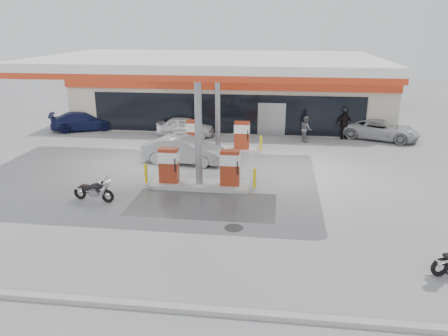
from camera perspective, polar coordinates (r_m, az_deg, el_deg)
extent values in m
plane|color=gray|center=(18.17, -4.35, -4.69)|extent=(90.00, 90.00, 0.00)
cube|color=#4C4C4F|center=(18.08, -2.79, -4.78)|extent=(6.00, 3.00, 0.00)
cylinder|color=#38383A|center=(16.09, 1.28, -7.82)|extent=(0.70, 0.70, 0.01)
cube|color=gray|center=(12.21, -11.17, -17.17)|extent=(28.00, 0.25, 0.15)
cube|color=beige|center=(32.95, 1.16, 9.46)|extent=(22.00, 8.00, 4.00)
cube|color=black|center=(29.11, 0.29, 7.07)|extent=(18.00, 0.10, 2.60)
cube|color=red|center=(28.70, 0.28, 11.16)|extent=(22.00, 0.25, 1.00)
cube|color=navy|center=(28.66, 14.54, 10.58)|extent=(3.50, 0.12, 0.80)
cube|color=gray|center=(28.93, 6.22, 6.29)|extent=(1.80, 0.14, 2.20)
cube|color=silver|center=(21.72, -2.00, 13.60)|extent=(16.00, 10.00, 0.60)
cube|color=red|center=(16.89, -4.74, 11.57)|extent=(16.00, 0.12, 0.24)
cube|color=red|center=(26.61, -0.24, 14.10)|extent=(16.00, 0.12, 0.24)
cylinder|color=gray|center=(19.23, -3.35, 4.76)|extent=(0.32, 0.32, 5.00)
cylinder|color=gray|center=(25.02, -0.83, 7.98)|extent=(0.32, 0.32, 5.00)
cube|color=#9E9E99|center=(19.96, -3.22, -2.23)|extent=(4.50, 1.30, 0.18)
cube|color=maroon|center=(19.96, -7.22, 0.36)|extent=(0.85, 0.48, 1.60)
cube|color=maroon|center=(19.47, 0.79, 0.04)|extent=(0.85, 0.48, 1.60)
cube|color=silver|center=(19.84, -7.26, 1.45)|extent=(0.88, 0.52, 0.50)
cube|color=silver|center=(19.35, 0.80, 1.16)|extent=(0.88, 0.52, 0.50)
cylinder|color=#D3BB0B|center=(20.40, -10.16, -0.70)|extent=(0.14, 0.14, 0.90)
cylinder|color=#D3BB0B|center=(19.53, 4.00, -1.32)|extent=(0.14, 0.14, 0.90)
cube|color=#9E9E99|center=(25.59, -0.80, 2.46)|extent=(4.50, 1.30, 0.18)
cube|color=maroon|center=(25.59, -3.92, 4.48)|extent=(0.85, 0.48, 1.60)
cube|color=maroon|center=(25.21, 2.35, 4.30)|extent=(0.85, 0.48, 1.60)
cube|color=silver|center=(25.50, -3.94, 5.36)|extent=(0.88, 0.52, 0.50)
cube|color=silver|center=(25.11, 2.36, 5.18)|extent=(0.88, 0.52, 0.50)
cylinder|color=#D3BB0B|center=(25.93, -6.29, 3.60)|extent=(0.14, 0.14, 0.90)
cylinder|color=#D3BB0B|center=(25.25, 4.83, 3.24)|extent=(0.14, 0.14, 0.90)
torus|color=black|center=(14.60, 26.38, -11.52)|extent=(0.61, 0.32, 0.60)
cylinder|color=silver|center=(14.83, 26.77, -11.19)|extent=(0.88, 0.35, 0.08)
torus|color=black|center=(18.78, -14.96, -3.57)|extent=(0.59, 0.22, 0.57)
torus|color=black|center=(19.48, -18.29, -3.09)|extent=(0.59, 0.22, 0.57)
cube|color=gray|center=(19.07, -16.58, -3.13)|extent=(0.41, 0.29, 0.29)
cube|color=black|center=(19.12, -16.97, -2.81)|extent=(0.87, 0.23, 0.08)
ellipsoid|color=black|center=(18.89, -16.30, -2.31)|extent=(0.58, 0.39, 0.27)
cube|color=black|center=(19.17, -17.49, -2.31)|extent=(0.56, 0.31, 0.10)
cylinder|color=silver|center=(18.65, -15.63, -1.58)|extent=(0.15, 0.72, 0.03)
sphere|color=silver|center=(18.63, -15.30, -1.95)|extent=(0.17, 0.17, 0.17)
cylinder|color=silver|center=(19.47, -17.53, -3.09)|extent=(0.86, 0.21, 0.08)
imported|color=silver|center=(28.96, -5.06, 5.40)|extent=(3.76, 1.53, 1.28)
imported|color=slate|center=(27.93, 10.65, 5.06)|extent=(0.81, 0.93, 1.64)
imported|color=gray|center=(23.30, -5.29, 2.37)|extent=(4.46, 1.95, 1.43)
imported|color=#141A43|center=(32.06, -17.84, 5.87)|extent=(4.80, 3.40, 1.29)
imported|color=#A8ABB0|center=(29.81, 19.81, 4.78)|extent=(5.16, 3.70, 1.31)
imported|color=black|center=(29.12, 15.42, 5.56)|extent=(1.23, 0.79, 1.94)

